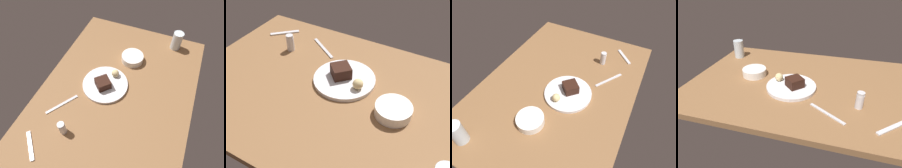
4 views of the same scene
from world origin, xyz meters
TOP-DOWN VIEW (x-y plane):
  - dining_table at (0.00, 0.00)cm, footprint 120.00×84.00cm
  - dessert_plate at (3.05, 7.72)cm, footprint 26.03×26.03cm
  - chocolate_cake_slice at (1.08, 8.23)cm, footprint 10.69×10.69cm
  - bread_roll at (10.76, 4.56)cm, footprint 4.34×4.34cm
  - salt_shaker at (-30.87, 15.87)cm, footprint 3.60×3.60cm
  - water_glass at (49.50, -23.45)cm, footprint 6.48×6.48cm
  - side_bowl at (27.65, -0.54)cm, footprint 13.67×13.67cm
  - dessert_spoon at (-43.20, 26.82)cm, footprint 12.29×11.44cm
  - butter_knife at (-17.68, 24.47)cm, footprint 16.72×11.49cm

SIDE VIEW (x-z plane):
  - dining_table at x=0.00cm, z-range 0.00..3.00cm
  - butter_knife at x=-17.68cm, z-range 3.00..3.50cm
  - dessert_spoon at x=-43.20cm, z-range 3.00..3.70cm
  - dessert_plate at x=3.05cm, z-range 3.00..4.66cm
  - side_bowl at x=27.65cm, z-range 3.00..7.26cm
  - bread_roll at x=10.76cm, z-range 4.66..9.00cm
  - salt_shaker at x=-30.87cm, z-range 2.95..11.06cm
  - chocolate_cake_slice at x=1.08cm, z-range 4.66..9.61cm
  - water_glass at x=49.50cm, z-range 3.00..14.93cm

